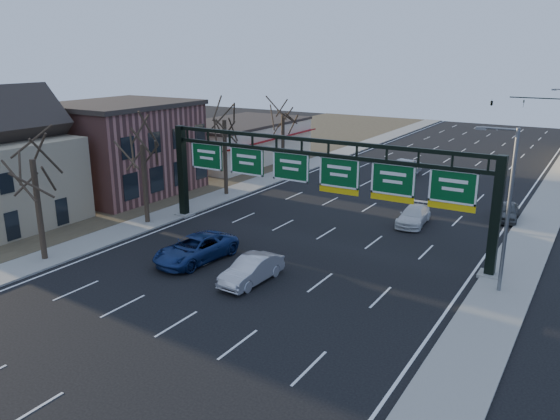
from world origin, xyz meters
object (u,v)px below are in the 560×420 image
Objects in this scene: sign_gantry at (317,176)px; car_blue_suv at (196,249)px; car_silver_sedan at (252,270)px; car_white_wagon at (414,216)px.

car_blue_suv is at bearing -123.77° from sign_gantry.
car_silver_sedan is at bearing -5.11° from car_blue_suv.
car_white_wagon is at bearing 76.59° from car_silver_sedan.
car_white_wagon is (4.39, 15.37, -0.07)m from car_silver_sedan.
car_white_wagon is at bearing 62.68° from car_blue_suv.
car_blue_suv is 17.18m from car_white_wagon.
sign_gantry reaches higher than car_blue_suv.
car_blue_suv is at bearing 172.18° from car_silver_sedan.
car_silver_sedan reaches higher than car_white_wagon.
car_blue_suv is at bearing -126.98° from car_white_wagon.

